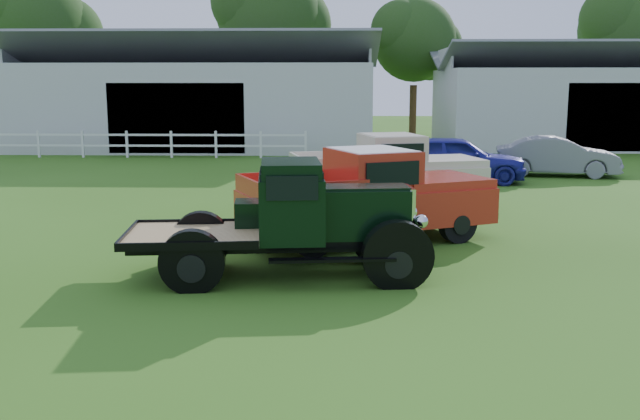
# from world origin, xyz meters

# --- Properties ---
(ground) EXTENTS (120.00, 120.00, 0.00)m
(ground) POSITION_xyz_m (0.00, 0.00, 0.00)
(ground) COLOR #2D5A12
(shed_left) EXTENTS (18.80, 10.20, 5.60)m
(shed_left) POSITION_xyz_m (-7.00, 26.00, 2.80)
(shed_left) COLOR #B4B4B4
(shed_left) RESTS_ON ground
(shed_right) EXTENTS (16.80, 9.20, 5.20)m
(shed_right) POSITION_xyz_m (14.00, 27.00, 2.60)
(shed_right) COLOR #B4B4B4
(shed_right) RESTS_ON ground
(fence_rail) EXTENTS (14.20, 0.16, 1.20)m
(fence_rail) POSITION_xyz_m (-8.00, 20.00, 0.60)
(fence_rail) COLOR white
(fence_rail) RESTS_ON ground
(tree_a) EXTENTS (6.30, 6.30, 10.50)m
(tree_a) POSITION_xyz_m (-18.00, 33.00, 5.25)
(tree_a) COLOR #28481C
(tree_a) RESTS_ON ground
(tree_b) EXTENTS (6.90, 6.90, 11.50)m
(tree_b) POSITION_xyz_m (-4.00, 34.00, 5.75)
(tree_b) COLOR #28481C
(tree_b) RESTS_ON ground
(tree_c) EXTENTS (5.40, 5.40, 9.00)m
(tree_c) POSITION_xyz_m (5.00, 33.00, 4.50)
(tree_c) COLOR #28481C
(tree_c) RESTS_ON ground
(tree_d) EXTENTS (6.00, 6.00, 10.00)m
(tree_d) POSITION_xyz_m (18.00, 34.00, 5.00)
(tree_d) COLOR #28481C
(tree_d) RESTS_ON ground
(vintage_flatbed) EXTENTS (5.30, 2.54, 2.03)m
(vintage_flatbed) POSITION_xyz_m (-0.38, 0.47, 1.01)
(vintage_flatbed) COLOR black
(vintage_flatbed) RESTS_ON ground
(red_pickup) EXTENTS (5.84, 4.17, 1.99)m
(red_pickup) POSITION_xyz_m (1.13, 3.30, 1.00)
(red_pickup) COLOR red
(red_pickup) RESTS_ON ground
(white_pickup) EXTENTS (5.61, 3.31, 1.93)m
(white_pickup) POSITION_xyz_m (1.82, 7.45, 0.97)
(white_pickup) COLOR beige
(white_pickup) RESTS_ON ground
(misc_car_blue) EXTENTS (4.74, 2.04, 1.60)m
(misc_car_blue) POSITION_xyz_m (4.41, 12.46, 0.80)
(misc_car_blue) COLOR navy
(misc_car_blue) RESTS_ON ground
(misc_car_grey) EXTENTS (4.48, 2.22, 1.41)m
(misc_car_grey) POSITION_xyz_m (8.34, 14.21, 0.71)
(misc_car_grey) COLOR slate
(misc_car_grey) RESTS_ON ground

